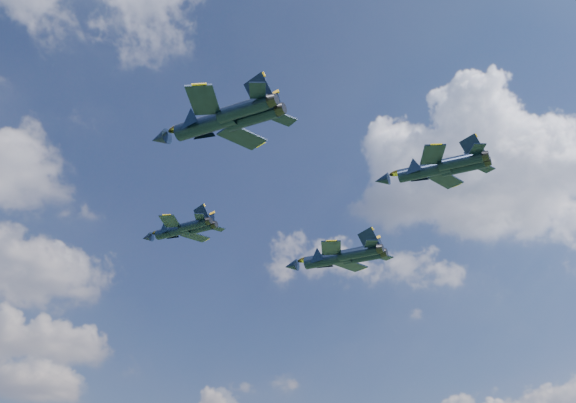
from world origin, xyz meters
The scene contains 4 objects.
jet_lead centered at (-12.41, 22.85, 62.20)m, with size 10.06×13.37×3.27m.
jet_left centered at (-19.65, -4.32, 62.98)m, with size 13.15×17.15×4.23m.
jet_right centered at (10.72, 16.50, 60.34)m, with size 13.26×17.11×4.23m.
jet_slot centered at (6.93, -10.27, 61.96)m, with size 11.38×14.36×3.57m.
Camera 1 is at (-42.22, -60.48, 22.89)m, focal length 40.00 mm.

